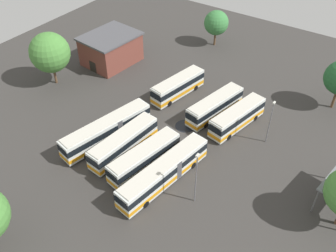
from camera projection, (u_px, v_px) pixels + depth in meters
ground_plane at (172, 133)px, 58.13m from camera, size 94.66×94.66×0.00m
bus_row0_slot0 at (178, 86)px, 64.79m from camera, size 11.19×4.53×3.53m
bus_row0_slot2 at (215, 106)px, 60.43m from camera, size 11.58×4.84×3.53m
bus_row0_slot3 at (237, 117)px, 58.21m from camera, size 11.24×4.81×3.53m
bus_row1_slot0 at (107, 130)px, 55.88m from camera, size 15.35×5.68×3.53m
bus_row1_slot1 at (124, 143)px, 53.70m from camera, size 12.09×3.68×3.53m
bus_row1_slot2 at (144, 158)px, 51.36m from camera, size 11.81×4.58×3.53m
bus_row1_slot3 at (164, 172)px, 49.29m from camera, size 15.36×4.80×3.53m
depot_building at (111, 49)px, 72.94m from camera, size 11.30×9.50×5.80m
lamp_post_mid_lot at (196, 177)px, 45.04m from camera, size 0.56×0.28×8.31m
lamp_post_far_corner at (270, 121)px, 53.95m from camera, size 0.56×0.28×7.47m
tree_north_edge at (216, 23)px, 77.14m from camera, size 5.10×5.10×7.58m
tree_east_edge at (50, 53)px, 64.98m from camera, size 7.12×7.12×9.84m
puddle_front_lane at (236, 107)px, 63.25m from camera, size 2.45×2.45×0.01m
puddle_near_shelter at (185, 126)px, 59.41m from camera, size 3.21×3.21×0.01m
puddle_between_rows at (174, 154)px, 54.53m from camera, size 3.82×3.82×0.01m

